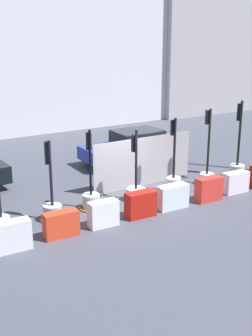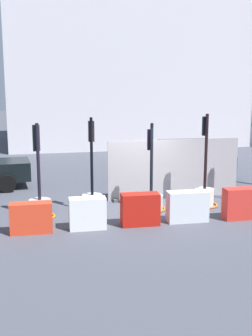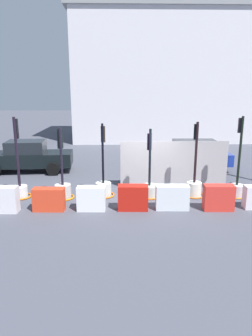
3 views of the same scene
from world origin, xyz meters
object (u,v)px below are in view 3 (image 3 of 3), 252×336
(construction_barrier_0, at_px, (3,199))
(construction_barrier_2, at_px, (91,199))
(construction_barrier_4, at_px, (172,197))
(construction_barrier_1, at_px, (49,199))
(traffic_light_4, at_px, (194,184))
(traffic_light_5, at_px, (237,183))
(car_blue_estate, at_px, (188,155))
(car_black_sedan, at_px, (27,157))
(construction_barrier_5, at_px, (219,198))
(construction_barrier_3, at_px, (133,198))
(traffic_light_1, at_px, (63,186))
(traffic_light_3, at_px, (149,187))
(traffic_light_0, at_px, (20,183))
(traffic_light_2, at_px, (103,185))

(construction_barrier_0, relative_size, construction_barrier_2, 1.01)
(construction_barrier_4, bearing_deg, construction_barrier_1, -179.87)
(traffic_light_4, height_order, traffic_light_5, traffic_light_5)
(construction_barrier_0, xyz_separation_m, car_blue_estate, (7.57, 5.71, 0.33))
(construction_barrier_1, xyz_separation_m, construction_barrier_2, (1.45, -0.01, 0.02))
(car_black_sedan, bearing_deg, construction_barrier_5, -34.06)
(construction_barrier_4, relative_size, construction_barrier_5, 1.11)
(construction_barrier_4, height_order, car_black_sedan, car_black_sedan)
(traffic_light_4, relative_size, construction_barrier_1, 2.68)
(construction_barrier_3, bearing_deg, construction_barrier_4, 0.59)
(traffic_light_1, relative_size, traffic_light_3, 1.03)
(traffic_light_0, xyz_separation_m, construction_barrier_0, (-0.08, -1.51, -0.12))
(construction_barrier_0, height_order, construction_barrier_1, construction_barrier_0)
(traffic_light_3, bearing_deg, construction_barrier_2, -147.15)
(traffic_light_1, height_order, traffic_light_5, traffic_light_5)
(traffic_light_4, bearing_deg, car_black_sedan, 152.53)
(traffic_light_2, xyz_separation_m, car_black_sedan, (-4.08, 3.88, 0.36))
(traffic_light_5, relative_size, car_blue_estate, 0.69)
(traffic_light_0, height_order, traffic_light_5, traffic_light_5)
(traffic_light_5, bearing_deg, car_black_sedan, 156.47)
(traffic_light_1, distance_m, construction_barrier_1, 1.30)
(traffic_light_1, distance_m, traffic_light_2, 1.56)
(car_black_sedan, bearing_deg, traffic_light_0, -77.84)
(traffic_light_0, relative_size, car_black_sedan, 0.67)
(construction_barrier_2, distance_m, construction_barrier_4, 2.80)
(construction_barrier_2, relative_size, construction_barrier_3, 0.93)
(traffic_light_0, relative_size, construction_barrier_5, 2.99)
(traffic_light_0, distance_m, traffic_light_3, 5.02)
(traffic_light_0, height_order, traffic_light_3, traffic_light_0)
(construction_barrier_1, xyz_separation_m, construction_barrier_3, (2.88, -0.00, 0.04))
(construction_barrier_2, bearing_deg, traffic_light_5, 13.56)
(traffic_light_0, relative_size, traffic_light_5, 0.99)
(construction_barrier_3, bearing_deg, traffic_light_1, 154.08)
(construction_barrier_2, height_order, construction_barrier_3, construction_barrier_3)
(construction_barrier_4, distance_m, construction_barrier_5, 1.58)
(construction_barrier_0, distance_m, construction_barrier_2, 2.96)
(traffic_light_3, height_order, car_blue_estate, traffic_light_3)
(traffic_light_2, xyz_separation_m, traffic_light_5, (5.22, -0.17, 0.10))
(traffic_light_2, bearing_deg, construction_barrier_3, -54.10)
(traffic_light_4, relative_size, construction_barrier_2, 2.96)
(traffic_light_5, bearing_deg, construction_barrier_2, -166.44)
(traffic_light_1, distance_m, construction_barrier_5, 5.75)
(traffic_light_1, height_order, traffic_light_3, traffic_light_1)
(construction_barrier_4, relative_size, car_blue_estate, 0.26)
(traffic_light_1, height_order, construction_barrier_4, traffic_light_1)
(traffic_light_5, distance_m, car_blue_estate, 4.39)
(traffic_light_4, distance_m, construction_barrier_0, 7.02)
(traffic_light_3, distance_m, construction_barrier_0, 5.31)
(traffic_light_0, xyz_separation_m, construction_barrier_2, (2.88, -1.42, -0.15))
(traffic_light_3, bearing_deg, construction_barrier_3, -117.25)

